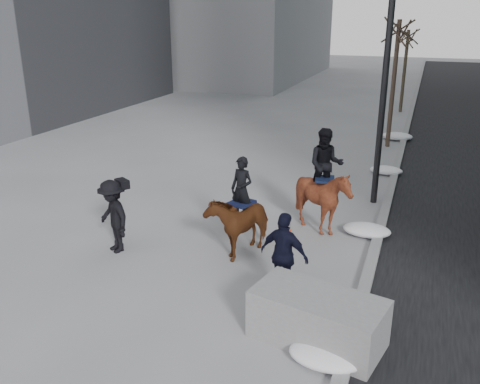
% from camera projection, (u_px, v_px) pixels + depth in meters
% --- Properties ---
extents(ground, '(120.00, 120.00, 0.00)m').
position_uv_depth(ground, '(221.00, 275.00, 10.98)').
color(ground, gray).
rests_on(ground, ground).
extents(curb, '(0.25, 90.00, 0.12)m').
position_uv_depth(curb, '(397.00, 163.00, 18.82)').
color(curb, gray).
rests_on(curb, ground).
extents(planter, '(2.40, 1.57, 0.88)m').
position_uv_depth(planter, '(317.00, 319.00, 8.63)').
color(planter, gray).
rests_on(planter, ground).
extents(tree_near, '(1.20, 1.20, 5.66)m').
position_uv_depth(tree_near, '(394.00, 78.00, 20.53)').
color(tree_near, '#33241E').
rests_on(tree_near, ground).
extents(tree_far, '(1.20, 1.20, 4.95)m').
position_uv_depth(tree_far, '(405.00, 67.00, 28.05)').
color(tree_far, '#362D20').
rests_on(tree_far, ground).
extents(mounted_left, '(1.27, 1.90, 2.26)m').
position_uv_depth(mounted_left, '(240.00, 217.00, 11.83)').
color(mounted_left, '#4C2D0F').
rests_on(mounted_left, ground).
extents(mounted_right, '(1.69, 1.83, 2.68)m').
position_uv_depth(mounted_right, '(323.00, 192.00, 12.79)').
color(mounted_right, '#49180E').
rests_on(mounted_right, ground).
extents(feeder, '(1.10, 0.97, 1.75)m').
position_uv_depth(feeder, '(284.00, 255.00, 9.92)').
color(feeder, black).
rests_on(feeder, ground).
extents(camera_crew, '(1.31, 1.15, 1.75)m').
position_uv_depth(camera_crew, '(113.00, 216.00, 11.79)').
color(camera_crew, black).
rests_on(camera_crew, ground).
extents(lamppost, '(0.25, 0.80, 9.09)m').
position_uv_depth(lamppost, '(390.00, 27.00, 13.49)').
color(lamppost, black).
rests_on(lamppost, ground).
extents(snow_piles, '(1.33, 16.99, 0.34)m').
position_uv_depth(snow_piles, '(380.00, 189.00, 15.79)').
color(snow_piles, white).
rests_on(snow_piles, ground).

